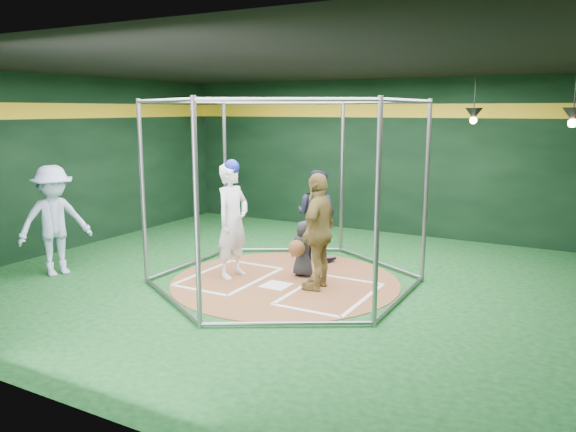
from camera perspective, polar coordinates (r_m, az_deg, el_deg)
The scene contains 13 objects.
room_shell at distance 9.07m, azimuth -0.28°, elevation 3.97°, with size 10.10×9.10×3.53m.
clay_disc at distance 9.43m, azimuth -0.30°, elevation -6.64°, with size 3.80×3.80×0.01m, color brown.
home_plate at distance 9.18m, azimuth -1.22°, elevation -7.06°, with size 0.43×0.43×0.01m, color white.
batter_box_left at distance 9.71m, azimuth -5.95°, elevation -6.12°, with size 1.17×1.77×0.01m.
batter_box_right at distance 8.81m, azimuth 4.35°, elevation -7.88°, with size 1.17×1.77×0.01m.
batting_cage at distance 9.10m, azimuth -0.30°, elevation 2.37°, with size 4.05×4.67×3.00m.
pendant_lamp_near at distance 11.66m, azimuth 18.35°, elevation 9.81°, with size 0.34×0.34×0.90m.
pendant_lamp_far at distance 9.86m, azimuth 26.99°, elevation 9.11°, with size 0.34×0.34×0.90m.
batter_figure at distance 9.50m, azimuth -5.65°, elevation -0.35°, with size 0.52×0.74×2.01m.
visitor_leopard at distance 8.85m, azimuth 3.13°, elevation -1.58°, with size 1.09×0.45×1.85m, color #AF944B.
catcher_figure at distance 9.57m, azimuth 1.48°, elevation -3.32°, with size 0.51×0.58×0.96m.
umpire at distance 10.58m, azimuth 2.91°, elevation 0.09°, with size 0.83×0.65×1.71m, color black.
bystander_blue at distance 10.42m, azimuth -22.65°, elevation -0.45°, with size 1.23×0.71×1.90m, color #ABBEE2.
Camera 1 is at (4.39, -7.86, 2.83)m, focal length 35.00 mm.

